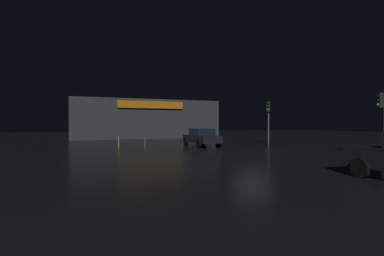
{
  "coord_description": "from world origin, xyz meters",
  "views": [
    {
      "loc": [
        -10.8,
        -16.16,
        1.85
      ],
      "look_at": [
        -1.82,
        5.91,
        1.55
      ],
      "focal_mm": 27.26,
      "sensor_mm": 36.0,
      "label": 1
    }
  ],
  "objects_px": {
    "traffic_signal_main": "(382,108)",
    "traffic_signal_opposite": "(268,113)",
    "store_building": "(143,119)",
    "car_near": "(202,137)"
  },
  "relations": [
    {
      "from": "store_building",
      "to": "traffic_signal_main",
      "type": "distance_m",
      "value": 30.17
    },
    {
      "from": "traffic_signal_main",
      "to": "car_near",
      "type": "xyz_separation_m",
      "value": [
        -6.36,
        10.96,
        -2.03
      ]
    },
    {
      "from": "store_building",
      "to": "traffic_signal_opposite",
      "type": "xyz_separation_m",
      "value": [
        7.59,
        -18.35,
        0.33
      ]
    },
    {
      "from": "store_building",
      "to": "traffic_signal_main",
      "type": "xyz_separation_m",
      "value": [
        7.2,
        -29.29,
        0.26
      ]
    },
    {
      "from": "traffic_signal_main",
      "to": "traffic_signal_opposite",
      "type": "bearing_deg",
      "value": 88.0
    },
    {
      "from": "traffic_signal_main",
      "to": "car_near",
      "type": "bearing_deg",
      "value": 120.12
    },
    {
      "from": "store_building",
      "to": "car_near",
      "type": "bearing_deg",
      "value": -87.36
    },
    {
      "from": "traffic_signal_main",
      "to": "traffic_signal_opposite",
      "type": "height_order",
      "value": "traffic_signal_opposite"
    },
    {
      "from": "store_building",
      "to": "car_near",
      "type": "xyz_separation_m",
      "value": [
        0.85,
        -18.33,
        -1.77
      ]
    },
    {
      "from": "store_building",
      "to": "traffic_signal_main",
      "type": "relative_size",
      "value": 5.25
    }
  ]
}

